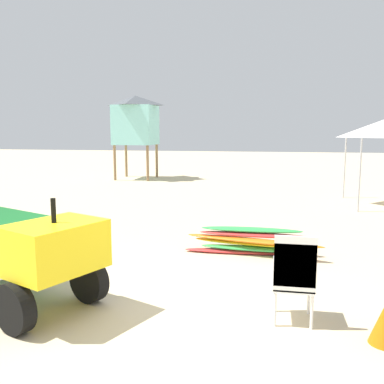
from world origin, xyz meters
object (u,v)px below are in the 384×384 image
object	(u,v)px
surfboard_pile	(251,241)
lifeguard_tower	(136,120)
stacked_plastic_chairs	(294,271)
utility_cart	(17,246)

from	to	relation	value
surfboard_pile	lifeguard_tower	distance (m)	13.08
stacked_plastic_chairs	surfboard_pile	bearing A→B (deg)	102.60
surfboard_pile	lifeguard_tower	world-z (taller)	lifeguard_tower
utility_cart	stacked_plastic_chairs	size ratio (longest dim) A/B	2.53
utility_cart	stacked_plastic_chairs	xyz separation A→B (m)	(3.59, 0.02, -0.13)
surfboard_pile	utility_cart	bearing A→B (deg)	-136.00
stacked_plastic_chairs	lifeguard_tower	world-z (taller)	lifeguard_tower
stacked_plastic_chairs	utility_cart	bearing A→B (deg)	-179.61
surfboard_pile	lifeguard_tower	xyz separation A→B (m)	(-5.92, 11.39, 2.51)
surfboard_pile	stacked_plastic_chairs	bearing A→B (deg)	-77.40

